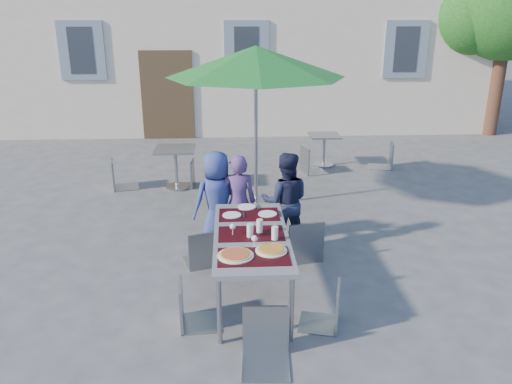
{
  "coord_description": "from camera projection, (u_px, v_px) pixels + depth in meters",
  "views": [
    {
      "loc": [
        -0.47,
        -5.27,
        2.95
      ],
      "look_at": [
        -0.15,
        0.55,
        0.91
      ],
      "focal_mm": 35.0,
      "sensor_mm": 36.0,
      "label": 1
    }
  ],
  "objects": [
    {
      "name": "chair_0",
      "position": [
        202.0,
        226.0,
        6.11
      ],
      "size": [
        0.51,
        0.51,
        0.91
      ],
      "color": "gray",
      "rests_on": "ground"
    },
    {
      "name": "patio_umbrella",
      "position": [
        256.0,
        63.0,
        7.52
      ],
      "size": [
        2.77,
        2.77,
        2.56
      ],
      "color": "#A9ACB1",
      "rests_on": "ground"
    },
    {
      "name": "chair_3",
      "position": [
        190.0,
        279.0,
        4.91
      ],
      "size": [
        0.43,
        0.42,
        0.89
      ],
      "color": "gray",
      "rests_on": "ground"
    },
    {
      "name": "ground",
      "position": [
        271.0,
        279.0,
        5.97
      ],
      "size": [
        90.0,
        90.0,
        0.0
      ],
      "primitive_type": "plane",
      "color": "#47474A",
      "rests_on": "ground"
    },
    {
      "name": "dining_table",
      "position": [
        251.0,
        238.0,
        5.39
      ],
      "size": [
        0.8,
        1.85,
        0.76
      ],
      "color": "#4E4E54",
      "rests_on": "ground"
    },
    {
      "name": "chair_4",
      "position": [
        329.0,
        281.0,
        4.9
      ],
      "size": [
        0.47,
        0.47,
        0.87
      ],
      "color": "gray",
      "rests_on": "ground"
    },
    {
      "name": "tree",
      "position": [
        510.0,
        5.0,
        12.34
      ],
      "size": [
        3.6,
        3.0,
        4.7
      ],
      "color": "#4C2D20",
      "rests_on": "ground"
    },
    {
      "name": "place_settings",
      "position": [
        249.0,
        212.0,
        5.95
      ],
      "size": [
        0.68,
        0.48,
        0.01
      ],
      "color": "white",
      "rests_on": "dining_table"
    },
    {
      "name": "chair_5",
      "position": [
        266.0,
        307.0,
        4.36
      ],
      "size": [
        0.45,
        0.45,
        0.96
      ],
      "color": "gray",
      "rests_on": "ground"
    },
    {
      "name": "child_0",
      "position": [
        217.0,
        200.0,
        6.6
      ],
      "size": [
        0.76,
        0.64,
        1.33
      ],
      "primitive_type": "imported",
      "rotation": [
        0.0,
        0.0,
        3.53
      ],
      "color": "navy",
      "rests_on": "ground"
    },
    {
      "name": "cafe_table_1",
      "position": [
        324.0,
        146.0,
        10.39
      ],
      "size": [
        0.62,
        0.62,
        0.66
      ],
      "color": "#A9ACB1",
      "rests_on": "ground"
    },
    {
      "name": "child_1",
      "position": [
        238.0,
        203.0,
        6.57
      ],
      "size": [
        0.48,
        0.32,
        1.3
      ],
      "primitive_type": "imported",
      "rotation": [
        0.0,
        0.0,
        3.12
      ],
      "color": "#50366E",
      "rests_on": "ground"
    },
    {
      "name": "pizza_near_right",
      "position": [
        271.0,
        250.0,
        4.96
      ],
      "size": [
        0.32,
        0.32,
        0.03
      ],
      "color": "white",
      "rests_on": "dining_table"
    },
    {
      "name": "bg_chair_l_0",
      "position": [
        118.0,
        157.0,
        8.95
      ],
      "size": [
        0.54,
        0.53,
        1.0
      ],
      "color": "gray",
      "rests_on": "ground"
    },
    {
      "name": "bg_chair_r_0",
      "position": [
        187.0,
        158.0,
        9.07
      ],
      "size": [
        0.43,
        0.43,
        0.92
      ],
      "color": "gray",
      "rests_on": "ground"
    },
    {
      "name": "cafe_table_0",
      "position": [
        176.0,
        161.0,
        8.97
      ],
      "size": [
        0.7,
        0.7,
        0.75
      ],
      "color": "#A9ACB1",
      "rests_on": "ground"
    },
    {
      "name": "pizza_near_left",
      "position": [
        236.0,
        255.0,
        4.86
      ],
      "size": [
        0.36,
        0.36,
        0.03
      ],
      "color": "white",
      "rests_on": "dining_table"
    },
    {
      "name": "child_2",
      "position": [
        285.0,
        202.0,
        6.56
      ],
      "size": [
        0.68,
        0.43,
        1.33
      ],
      "primitive_type": "imported",
      "rotation": [
        0.0,
        0.0,
        3.05
      ],
      "color": "#191D38",
      "rests_on": "ground"
    },
    {
      "name": "bg_chair_r_1",
      "position": [
        387.0,
        139.0,
        10.19
      ],
      "size": [
        0.53,
        0.53,
        1.02
      ],
      "color": "#92999D",
      "rests_on": "ground"
    },
    {
      "name": "chair_2",
      "position": [
        304.0,
        215.0,
        6.22
      ],
      "size": [
        0.55,
        0.56,
        1.05
      ],
      "color": "slate",
      "rests_on": "ground"
    },
    {
      "name": "chair_1",
      "position": [
        253.0,
        221.0,
        6.35
      ],
      "size": [
        0.48,
        0.49,
        0.87
      ],
      "color": "gray",
      "rests_on": "ground"
    },
    {
      "name": "glassware",
      "position": [
        258.0,
        231.0,
        5.26
      ],
      "size": [
        0.51,
        0.44,
        0.15
      ],
      "color": "silver",
      "rests_on": "dining_table"
    },
    {
      "name": "bg_chair_l_1",
      "position": [
        310.0,
        143.0,
        9.84
      ],
      "size": [
        0.55,
        0.55,
        1.03
      ],
      "color": "gray",
      "rests_on": "ground"
    }
  ]
}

